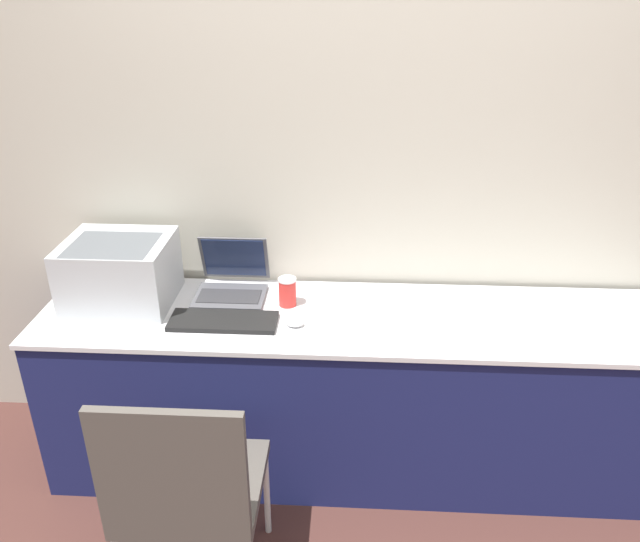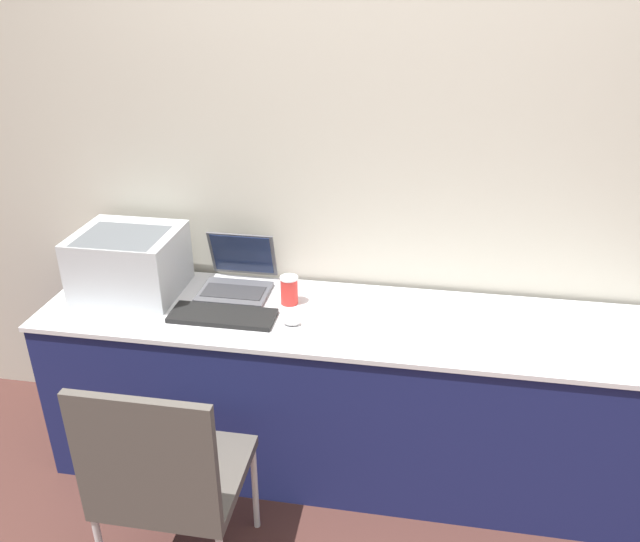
# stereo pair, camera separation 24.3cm
# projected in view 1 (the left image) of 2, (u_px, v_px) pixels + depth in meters

# --- Properties ---
(ground_plane) EXTENTS (14.00, 14.00, 0.00)m
(ground_plane) POSITION_uv_depth(u_px,v_px,m) (356.00, 508.00, 2.55)
(ground_plane) COLOR #472823
(wall_back) EXTENTS (8.00, 0.05, 2.60)m
(wall_back) POSITION_uv_depth(u_px,v_px,m) (364.00, 157.00, 2.54)
(wall_back) COLOR #B7B2A3
(wall_back) RESTS_ON ground_plane
(table) EXTENTS (2.58, 0.58, 0.75)m
(table) POSITION_uv_depth(u_px,v_px,m) (358.00, 392.00, 2.64)
(table) COLOR #191E51
(table) RESTS_ON ground_plane
(printer) EXTENTS (0.42, 0.36, 0.27)m
(printer) POSITION_uv_depth(u_px,v_px,m) (119.00, 270.00, 2.53)
(printer) COLOR #B2B7BC
(printer) RESTS_ON table
(laptop_left) EXTENTS (0.29, 0.30, 0.23)m
(laptop_left) POSITION_uv_depth(u_px,v_px,m) (232.00, 282.00, 2.63)
(laptop_left) COLOR #4C4C51
(laptop_left) RESTS_ON table
(external_keyboard) EXTENTS (0.42, 0.16, 0.02)m
(external_keyboard) POSITION_uv_depth(u_px,v_px,m) (223.00, 321.00, 2.42)
(external_keyboard) COLOR black
(external_keyboard) RESTS_ON table
(coffee_cup) EXTENTS (0.07, 0.07, 0.12)m
(coffee_cup) POSITION_uv_depth(u_px,v_px,m) (287.00, 292.00, 2.54)
(coffee_cup) COLOR red
(coffee_cup) RESTS_ON table
(mouse) EXTENTS (0.07, 0.05, 0.03)m
(mouse) POSITION_uv_depth(u_px,v_px,m) (295.00, 323.00, 2.40)
(mouse) COLOR silver
(mouse) RESTS_ON table
(chair) EXTENTS (0.45, 0.44, 0.90)m
(chair) POSITION_uv_depth(u_px,v_px,m) (186.00, 485.00, 1.98)
(chair) COLOR #4C4742
(chair) RESTS_ON ground_plane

